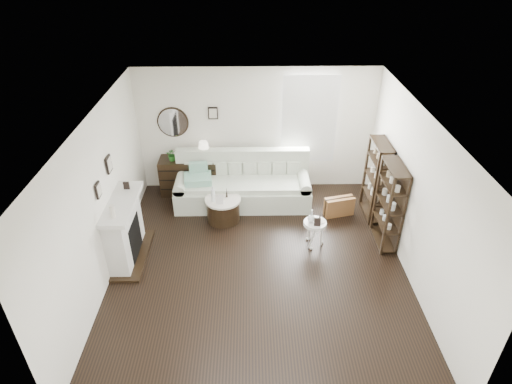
{
  "coord_description": "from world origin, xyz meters",
  "views": [
    {
      "loc": [
        -0.14,
        -5.65,
        5.02
      ],
      "look_at": [
        -0.04,
        0.8,
        1.01
      ],
      "focal_mm": 30.0,
      "sensor_mm": 36.0,
      "label": 1
    }
  ],
  "objects_px": {
    "dresser": "(189,176)",
    "pedestal_table": "(315,224)",
    "sofa": "(243,186)",
    "drum_table": "(223,209)"
  },
  "relations": [
    {
      "from": "drum_table",
      "to": "sofa",
      "type": "bearing_deg",
      "value": 60.67
    },
    {
      "from": "dresser",
      "to": "drum_table",
      "type": "relative_size",
      "value": 1.73
    },
    {
      "from": "sofa",
      "to": "pedestal_table",
      "type": "relative_size",
      "value": 5.5
    },
    {
      "from": "sofa",
      "to": "dresser",
      "type": "height_order",
      "value": "sofa"
    },
    {
      "from": "dresser",
      "to": "pedestal_table",
      "type": "height_order",
      "value": "dresser"
    },
    {
      "from": "dresser",
      "to": "drum_table",
      "type": "bearing_deg",
      "value": -53.66
    },
    {
      "from": "dresser",
      "to": "pedestal_table",
      "type": "relative_size",
      "value": 2.41
    },
    {
      "from": "sofa",
      "to": "drum_table",
      "type": "relative_size",
      "value": 3.95
    },
    {
      "from": "sofa",
      "to": "dresser",
      "type": "bearing_deg",
      "value": 161.89
    },
    {
      "from": "pedestal_table",
      "to": "drum_table",
      "type": "bearing_deg",
      "value": 154.19
    }
  ]
}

